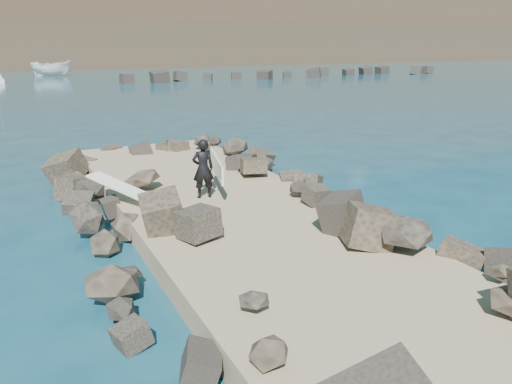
# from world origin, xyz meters

# --- Properties ---
(ground) EXTENTS (800.00, 800.00, 0.00)m
(ground) POSITION_xyz_m (0.00, 0.00, 0.00)
(ground) COLOR #0F384C
(ground) RESTS_ON ground
(jetty) EXTENTS (6.00, 26.00, 0.60)m
(jetty) POSITION_xyz_m (0.00, -2.00, 0.30)
(jetty) COLOR #8C7759
(jetty) RESTS_ON ground
(riprap_left) EXTENTS (2.60, 22.00, 1.00)m
(riprap_left) POSITION_xyz_m (-2.90, -1.50, 0.50)
(riprap_left) COLOR black
(riprap_left) RESTS_ON ground
(riprap_right) EXTENTS (2.60, 22.00, 1.00)m
(riprap_right) POSITION_xyz_m (2.90, -1.50, 0.50)
(riprap_right) COLOR black
(riprap_right) RESTS_ON ground
(breakwater_secondary) EXTENTS (52.00, 4.00, 1.20)m
(breakwater_secondary) POSITION_xyz_m (35.00, 55.00, 0.60)
(breakwater_secondary) COLOR black
(breakwater_secondary) RESTS_ON ground
(headland) EXTENTS (360.00, 140.00, 32.00)m
(headland) POSITION_xyz_m (10.00, 160.00, 16.00)
(headland) COLOR #2D4919
(headland) RESTS_ON ground
(surfboard_resting) EXTENTS (1.66, 2.06, 0.07)m
(surfboard_resting) POSITION_xyz_m (-2.89, 2.46, 1.04)
(surfboard_resting) COLOR white
(surfboard_resting) RESTS_ON riprap_left
(boat_imported) EXTENTS (6.67, 4.56, 2.41)m
(boat_imported) POSITION_xyz_m (1.59, 75.11, 1.21)
(boat_imported) COLOR white
(boat_imported) RESTS_ON ground
(surfer_with_board) EXTENTS (1.11, 2.26, 1.85)m
(surfer_with_board) POSITION_xyz_m (-0.33, 1.88, 1.53)
(surfer_with_board) COLOR black
(surfer_with_board) RESTS_ON jetty
(sailboat_f) EXTENTS (4.00, 5.79, 7.24)m
(sailboat_f) POSITION_xyz_m (33.77, 95.36, 0.35)
(sailboat_f) COLOR white
(sailboat_f) RESTS_ON ground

